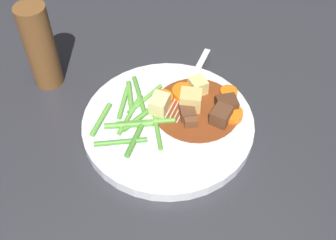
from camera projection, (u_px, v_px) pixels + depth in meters
ground_plane at (168, 128)px, 0.61m from camera, size 3.00×3.00×0.00m
dinner_plate at (168, 124)px, 0.61m from camera, size 0.25×0.25×0.02m
stew_sauce at (196, 109)px, 0.61m from camera, size 0.13×0.13×0.00m
carrot_slice_0 at (161, 99)px, 0.62m from camera, size 0.03×0.03×0.01m
carrot_slice_1 at (231, 115)px, 0.60m from camera, size 0.05×0.05×0.01m
carrot_slice_2 at (184, 93)px, 0.63m from camera, size 0.05×0.05×0.01m
carrot_slice_3 at (229, 93)px, 0.63m from camera, size 0.03×0.03×0.01m
potato_chunk_0 at (198, 86)px, 0.63m from camera, size 0.03×0.03×0.03m
potato_chunk_1 at (191, 101)px, 0.61m from camera, size 0.04×0.04×0.03m
potato_chunk_2 at (160, 105)px, 0.60m from camera, size 0.04×0.04×0.03m
meat_chunk_0 at (226, 103)px, 0.61m from camera, size 0.03×0.03×0.02m
meat_chunk_1 at (187, 111)px, 0.60m from camera, size 0.02×0.03×0.02m
meat_chunk_2 at (221, 116)px, 0.59m from camera, size 0.04×0.04×0.03m
meat_chunk_3 at (190, 120)px, 0.59m from camera, size 0.02×0.02×0.02m
green_bean_0 at (123, 103)px, 0.62m from camera, size 0.03×0.06×0.01m
green_bean_1 at (130, 95)px, 0.63m from camera, size 0.01×0.06×0.01m
green_bean_2 at (101, 119)px, 0.60m from camera, size 0.04×0.06×0.01m
green_bean_3 at (121, 142)px, 0.57m from camera, size 0.07×0.02×0.01m
green_bean_4 at (145, 99)px, 0.62m from camera, size 0.06×0.05×0.01m
green_bean_5 at (129, 125)px, 0.59m from camera, size 0.07×0.02×0.01m
green_bean_6 at (146, 122)px, 0.59m from camera, size 0.08×0.02×0.01m
green_bean_7 at (157, 128)px, 0.59m from camera, size 0.01×0.08×0.01m
green_bean_8 at (140, 117)px, 0.60m from camera, size 0.06×0.04×0.01m
green_bean_9 at (135, 140)px, 0.57m from camera, size 0.04×0.06×0.01m
green_bean_10 at (130, 114)px, 0.60m from camera, size 0.05×0.07×0.01m
green_bean_11 at (139, 95)px, 0.63m from camera, size 0.01×0.08×0.01m
fork at (189, 85)px, 0.65m from camera, size 0.11×0.15×0.00m
pepper_mill at (40, 47)px, 0.63m from camera, size 0.05×0.05×0.14m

